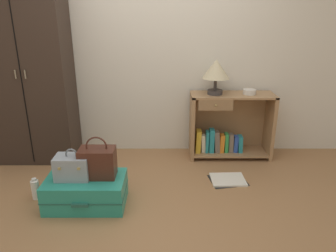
{
  "coord_description": "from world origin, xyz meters",
  "views": [
    {
      "loc": [
        0.2,
        -2.31,
        1.67
      ],
      "look_at": [
        0.2,
        0.78,
        0.55
      ],
      "focal_mm": 34.45,
      "sensor_mm": 36.0,
      "label": 1
    }
  ],
  "objects_px": {
    "train_case": "(73,167)",
    "bowl": "(249,92)",
    "bottle": "(35,189)",
    "open_book_on_floor": "(228,180)",
    "bookshelf": "(227,127)",
    "handbag": "(98,162)",
    "wardrobe": "(29,70)",
    "table_lamp": "(216,71)",
    "suitcase_large": "(86,191)"
  },
  "relations": [
    {
      "from": "bowl",
      "to": "open_book_on_floor",
      "type": "bearing_deg",
      "value": -116.38
    },
    {
      "from": "suitcase_large",
      "to": "train_case",
      "type": "relative_size",
      "value": 2.38
    },
    {
      "from": "table_lamp",
      "to": "open_book_on_floor",
      "type": "relative_size",
      "value": 0.95
    },
    {
      "from": "wardrobe",
      "to": "bookshelf",
      "type": "xyz_separation_m",
      "value": [
        2.21,
        0.05,
        -0.68
      ]
    },
    {
      "from": "handbag",
      "to": "open_book_on_floor",
      "type": "distance_m",
      "value": 1.36
    },
    {
      "from": "wardrobe",
      "to": "bowl",
      "type": "relative_size",
      "value": 14.34
    },
    {
      "from": "suitcase_large",
      "to": "bottle",
      "type": "height_order",
      "value": "suitcase_large"
    },
    {
      "from": "wardrobe",
      "to": "bowl",
      "type": "xyz_separation_m",
      "value": [
        2.43,
        0.03,
        -0.25
      ]
    },
    {
      "from": "suitcase_large",
      "to": "train_case",
      "type": "bearing_deg",
      "value": 176.67
    },
    {
      "from": "table_lamp",
      "to": "train_case",
      "type": "relative_size",
      "value": 1.31
    },
    {
      "from": "bookshelf",
      "to": "handbag",
      "type": "bearing_deg",
      "value": -142.57
    },
    {
      "from": "suitcase_large",
      "to": "bottle",
      "type": "distance_m",
      "value": 0.51
    },
    {
      "from": "wardrobe",
      "to": "table_lamp",
      "type": "xyz_separation_m",
      "value": [
        2.04,
        0.03,
        -0.01
      ]
    },
    {
      "from": "train_case",
      "to": "table_lamp",
      "type": "bearing_deg",
      "value": 36.87
    },
    {
      "from": "bowl",
      "to": "open_book_on_floor",
      "type": "distance_m",
      "value": 1.03
    },
    {
      "from": "bowl",
      "to": "bottle",
      "type": "bearing_deg",
      "value": -156.47
    },
    {
      "from": "open_book_on_floor",
      "to": "bottle",
      "type": "bearing_deg",
      "value": -169.78
    },
    {
      "from": "wardrobe",
      "to": "bookshelf",
      "type": "height_order",
      "value": "wardrobe"
    },
    {
      "from": "table_lamp",
      "to": "open_book_on_floor",
      "type": "height_order",
      "value": "table_lamp"
    },
    {
      "from": "handbag",
      "to": "open_book_on_floor",
      "type": "relative_size",
      "value": 0.93
    },
    {
      "from": "bookshelf",
      "to": "train_case",
      "type": "xyz_separation_m",
      "value": [
        -1.53,
        -1.05,
        0.01
      ]
    },
    {
      "from": "train_case",
      "to": "bowl",
      "type": "bearing_deg",
      "value": 30.32
    },
    {
      "from": "suitcase_large",
      "to": "train_case",
      "type": "height_order",
      "value": "train_case"
    },
    {
      "from": "bowl",
      "to": "handbag",
      "type": "height_order",
      "value": "bowl"
    },
    {
      "from": "bookshelf",
      "to": "suitcase_large",
      "type": "height_order",
      "value": "bookshelf"
    },
    {
      "from": "bookshelf",
      "to": "open_book_on_floor",
      "type": "bearing_deg",
      "value": -97.11
    },
    {
      "from": "train_case",
      "to": "open_book_on_floor",
      "type": "relative_size",
      "value": 0.72
    },
    {
      "from": "wardrobe",
      "to": "bookshelf",
      "type": "relative_size",
      "value": 2.2
    },
    {
      "from": "bookshelf",
      "to": "train_case",
      "type": "bearing_deg",
      "value": -145.7
    },
    {
      "from": "bookshelf",
      "to": "bowl",
      "type": "bearing_deg",
      "value": -5.15
    },
    {
      "from": "train_case",
      "to": "bottle",
      "type": "xyz_separation_m",
      "value": [
        -0.4,
        0.09,
        -0.28
      ]
    },
    {
      "from": "table_lamp",
      "to": "suitcase_large",
      "type": "relative_size",
      "value": 0.55
    },
    {
      "from": "bookshelf",
      "to": "bottle",
      "type": "distance_m",
      "value": 2.17
    },
    {
      "from": "handbag",
      "to": "bowl",
      "type": "bearing_deg",
      "value": 32.73
    },
    {
      "from": "bookshelf",
      "to": "bottle",
      "type": "xyz_separation_m",
      "value": [
        -1.93,
        -0.96,
        -0.26
      ]
    },
    {
      "from": "bowl",
      "to": "open_book_on_floor",
      "type": "xyz_separation_m",
      "value": [
        -0.3,
        -0.6,
        -0.78
      ]
    },
    {
      "from": "table_lamp",
      "to": "train_case",
      "type": "xyz_separation_m",
      "value": [
        -1.36,
        -1.02,
        -0.66
      ]
    },
    {
      "from": "suitcase_large",
      "to": "wardrobe",
      "type": "bearing_deg",
      "value": 128.01
    },
    {
      "from": "bookshelf",
      "to": "handbag",
      "type": "distance_m",
      "value": 1.66
    },
    {
      "from": "train_case",
      "to": "bottle",
      "type": "bearing_deg",
      "value": 167.52
    },
    {
      "from": "bookshelf",
      "to": "train_case",
      "type": "height_order",
      "value": "bookshelf"
    },
    {
      "from": "table_lamp",
      "to": "bowl",
      "type": "relative_size",
      "value": 2.68
    },
    {
      "from": "bookshelf",
      "to": "bowl",
      "type": "relative_size",
      "value": 6.53
    },
    {
      "from": "bookshelf",
      "to": "handbag",
      "type": "height_order",
      "value": "bookshelf"
    },
    {
      "from": "wardrobe",
      "to": "handbag",
      "type": "xyz_separation_m",
      "value": [
        0.89,
        -0.96,
        -0.64
      ]
    },
    {
      "from": "bowl",
      "to": "suitcase_large",
      "type": "distance_m",
      "value": 2.06
    },
    {
      "from": "handbag",
      "to": "bottle",
      "type": "xyz_separation_m",
      "value": [
        -0.61,
        0.05,
        -0.3
      ]
    },
    {
      "from": "open_book_on_floor",
      "to": "wardrobe",
      "type": "bearing_deg",
      "value": 165.09
    },
    {
      "from": "table_lamp",
      "to": "wardrobe",
      "type": "bearing_deg",
      "value": -179.12
    },
    {
      "from": "table_lamp",
      "to": "handbag",
      "type": "bearing_deg",
      "value": -139.37
    }
  ]
}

